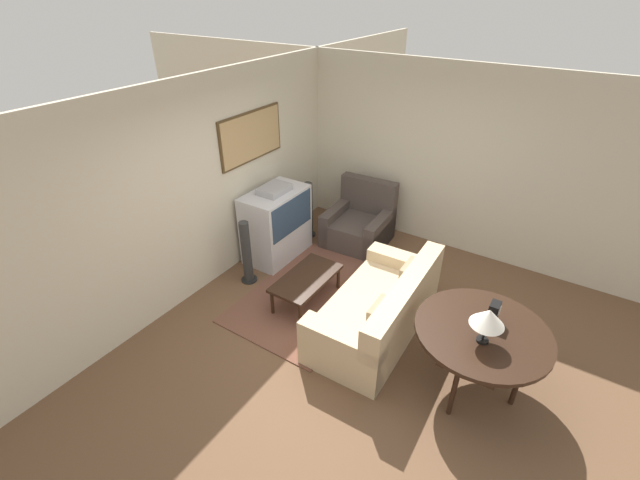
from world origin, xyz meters
name	(u,v)px	position (x,y,z in m)	size (l,w,h in m)	color
ground_plane	(346,336)	(0.00, 0.00, 0.00)	(12.00, 12.00, 0.00)	brown
wall_back	(202,189)	(0.01, 2.13, 1.36)	(12.00, 0.10, 2.70)	beige
wall_right	(440,159)	(2.63, 0.00, 1.35)	(0.06, 12.00, 2.70)	beige
area_rug	(312,295)	(0.41, 0.76, 0.01)	(2.18, 1.45, 0.01)	brown
tv	(276,224)	(0.95, 1.74, 0.53)	(0.98, 0.60, 1.13)	silver
couch	(379,311)	(0.29, -0.26, 0.30)	(1.88, 0.97, 0.83)	#CCB289
armchair	(359,224)	(1.97, 0.91, 0.30)	(0.96, 0.96, 0.95)	#473D38
coffee_table	(306,279)	(0.28, 0.75, 0.34)	(0.97, 0.52, 0.38)	black
console_table	(482,335)	(0.09, -1.42, 0.70)	(1.28, 1.28, 0.76)	black
table_lamp	(488,318)	(-0.06, -1.45, 1.04)	(0.31, 0.31, 0.37)	black
mantel_clock	(494,312)	(0.27, -1.45, 0.86)	(0.14, 0.10, 0.21)	black
speaker_tower_left	(247,254)	(0.21, 1.68, 0.43)	(0.22, 0.22, 0.92)	black
speaker_tower_right	(309,211)	(1.69, 1.68, 0.43)	(0.22, 0.22, 0.92)	black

